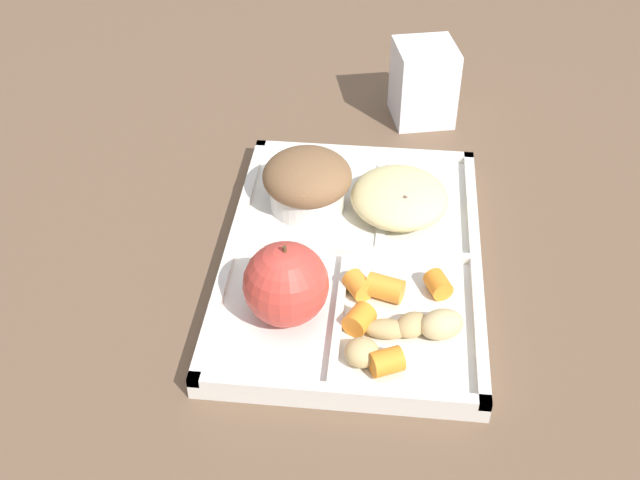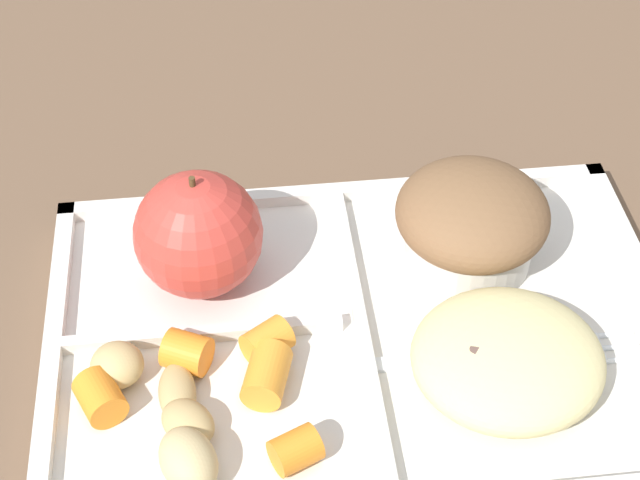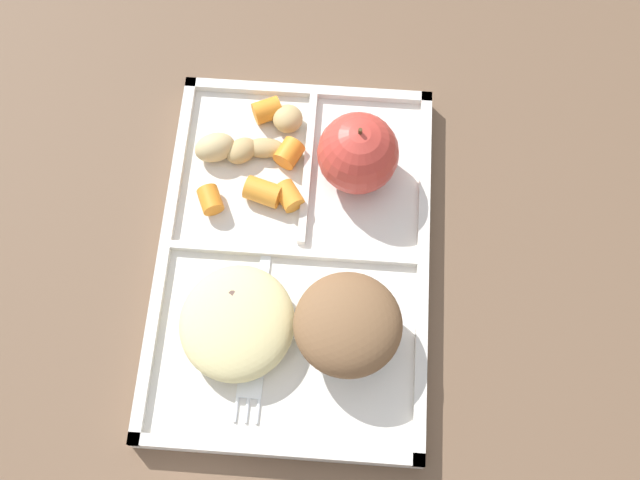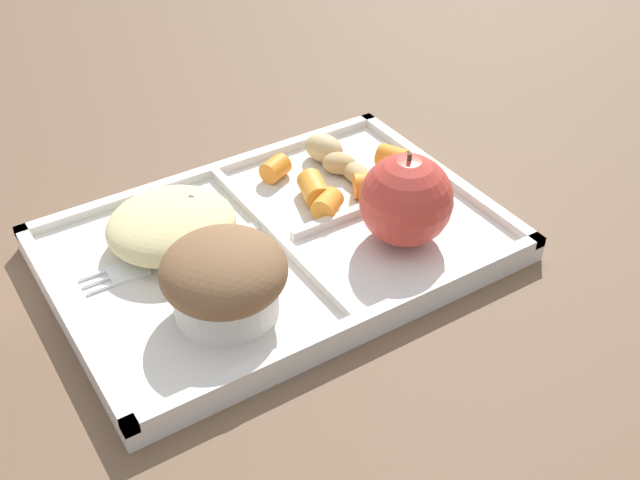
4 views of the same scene
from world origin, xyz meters
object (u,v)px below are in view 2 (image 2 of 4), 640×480
object	(u,v)px
green_apple	(198,234)
plastic_fork	(522,354)
lunch_tray	(360,340)
bran_muffin	(471,222)

from	to	relation	value
green_apple	plastic_fork	xyz separation A→B (m)	(0.18, -0.08, -0.04)
lunch_tray	plastic_fork	bearing A→B (deg)	-16.89
bran_muffin	plastic_fork	size ratio (longest dim) A/B	0.59
bran_muffin	green_apple	bearing A→B (deg)	-180.00
green_apple	plastic_fork	bearing A→B (deg)	-24.26
green_apple	bran_muffin	bearing A→B (deg)	0.00
bran_muffin	lunch_tray	bearing A→B (deg)	-144.32
bran_muffin	plastic_fork	xyz separation A→B (m)	(0.01, -0.08, -0.03)
bran_muffin	plastic_fork	world-z (taller)	bran_muffin
lunch_tray	plastic_fork	xyz separation A→B (m)	(0.09, -0.03, 0.01)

